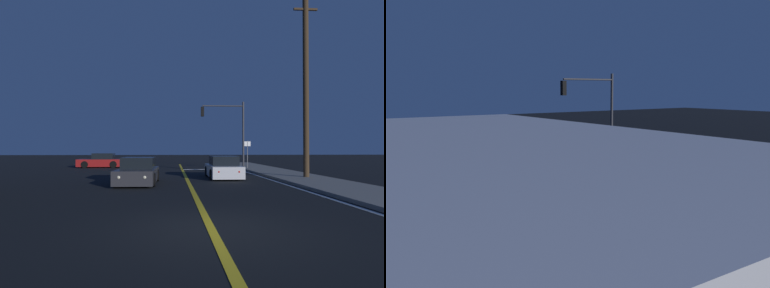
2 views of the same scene
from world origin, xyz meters
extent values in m
cube|color=gold|center=(0.00, 10.56, 0.01)|extent=(0.20, 35.91, 0.01)
cube|color=white|center=(4.78, 10.56, 0.01)|extent=(0.16, 35.91, 0.01)
cube|color=white|center=(2.51, 19.62, 0.01)|extent=(5.03, 0.50, 0.01)
cube|color=#2D2D33|center=(-2.60, 9.08, 0.44)|extent=(1.95, 4.20, 0.68)
cube|color=black|center=(-2.60, 9.33, 1.04)|extent=(1.64, 1.95, 0.60)
cylinder|color=black|center=(-1.77, 7.77, 0.32)|extent=(0.24, 0.65, 0.64)
cylinder|color=black|center=(-3.50, 7.81, 0.32)|extent=(0.24, 0.65, 0.64)
cylinder|color=black|center=(-1.71, 10.34, 0.32)|extent=(0.24, 0.65, 0.64)
cylinder|color=black|center=(-3.44, 10.39, 0.32)|extent=(0.24, 0.65, 0.64)
sphere|color=#FFF4CC|center=(-2.08, 7.05, 0.52)|extent=(0.18, 0.18, 0.18)
sphere|color=#FFF4CC|center=(-3.23, 7.08, 0.52)|extent=(0.18, 0.18, 0.18)
sphere|color=red|center=(-1.98, 11.09, 0.52)|extent=(0.14, 0.14, 0.14)
sphere|color=red|center=(-3.13, 11.12, 0.52)|extent=(0.14, 0.14, 0.14)
cube|color=silver|center=(2.24, 11.96, 0.44)|extent=(1.82, 4.16, 0.68)
cube|color=black|center=(2.24, 11.71, 1.04)|extent=(1.56, 1.92, 0.60)
cylinder|color=black|center=(1.40, 13.25, 0.32)|extent=(0.22, 0.64, 0.64)
cylinder|color=black|center=(3.09, 13.24, 0.32)|extent=(0.22, 0.64, 0.64)
cylinder|color=black|center=(1.40, 10.67, 0.32)|extent=(0.22, 0.64, 0.64)
cylinder|color=black|center=(3.08, 10.67, 0.32)|extent=(0.22, 0.64, 0.64)
sphere|color=#FFF4CC|center=(1.69, 13.98, 0.52)|extent=(0.18, 0.18, 0.18)
sphere|color=#FFF4CC|center=(2.81, 13.97, 0.52)|extent=(0.18, 0.18, 0.18)
sphere|color=red|center=(1.68, 9.93, 0.52)|extent=(0.14, 0.14, 0.14)
sphere|color=red|center=(2.80, 9.93, 0.52)|extent=(0.14, 0.14, 0.14)
cube|color=maroon|center=(-7.60, 23.11, 0.44)|extent=(4.22, 1.99, 0.68)
cube|color=black|center=(-7.35, 23.12, 1.04)|extent=(1.96, 1.68, 0.60)
cylinder|color=black|center=(-6.29, 22.25, 0.32)|extent=(0.65, 0.24, 0.64)
cylinder|color=black|center=(-6.33, 24.03, 0.32)|extent=(0.65, 0.24, 0.64)
sphere|color=red|center=(-5.55, 22.57, 0.52)|extent=(0.14, 0.14, 0.14)
sphere|color=red|center=(-5.58, 23.75, 0.52)|extent=(0.14, 0.14, 0.14)
cylinder|color=#38383D|center=(5.83, 21.92, 3.10)|extent=(0.18, 0.18, 6.19)
cylinder|color=#38383D|center=(3.90, 21.92, 5.79)|extent=(3.86, 0.12, 0.12)
cube|color=black|center=(1.97, 21.92, 5.24)|extent=(0.28, 0.28, 0.90)
sphere|color=red|center=(1.97, 21.92, 5.51)|extent=(0.22, 0.22, 0.22)
sphere|color=#4C2D05|center=(1.97, 21.92, 5.24)|extent=(0.22, 0.22, 0.22)
sphere|color=#0A3814|center=(1.97, 21.92, 4.97)|extent=(0.22, 0.22, 0.22)
cylinder|color=slate|center=(5.53, 19.12, 1.22)|extent=(0.06, 0.06, 2.45)
cube|color=white|center=(5.53, 19.12, 2.20)|extent=(0.56, 0.12, 0.40)
camera|label=1|loc=(-0.88, -6.93, 1.80)|focal=29.11mm
camera|label=2|loc=(-12.88, -0.65, 5.22)|focal=40.82mm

